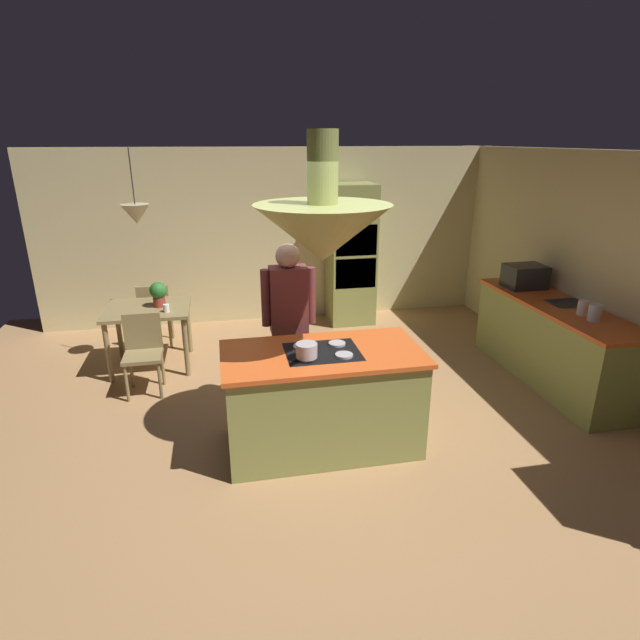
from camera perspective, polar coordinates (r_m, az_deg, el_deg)
The scene contains 18 objects.
ground at distance 4.99m, azimuth -0.22°, elevation -12.51°, with size 8.16×8.16×0.00m, color #AD7F51.
wall_back at distance 7.76m, azimuth -5.24°, elevation 9.35°, with size 6.80×0.10×2.55m, color beige.
wall_right at distance 6.25m, azimuth 29.70°, elevation 4.30°, with size 0.10×7.20×2.55m, color beige.
kitchen_island at distance 4.58m, azimuth 0.26°, elevation -8.86°, with size 1.74×0.90×0.95m.
counter_run_right at distance 6.37m, azimuth 24.58°, elevation -2.22°, with size 0.73×2.30×0.93m.
oven_tower at distance 7.61m, azimuth 3.48°, elevation 7.31°, with size 0.66×0.62×2.06m.
dining_table at distance 6.43m, azimuth -18.70°, elevation 0.42°, with size 0.98×0.85×0.76m.
person_at_island at distance 4.99m, azimuth -3.51°, elevation 0.25°, with size 0.53×0.23×1.73m.
range_hood at distance 4.08m, azimuth 0.29°, elevation 10.13°, with size 1.10×1.10×1.00m.
pendant_light_over_table at distance 6.16m, azimuth -19.94°, elevation 11.11°, with size 0.32×0.32×0.82m.
chair_facing_island at distance 5.88m, azimuth -19.23°, elevation -2.98°, with size 0.40×0.40×0.87m.
chair_by_back_wall at distance 7.08m, azimuth -18.00°, elevation 0.99°, with size 0.40×0.40×0.87m.
potted_plant_on_table at distance 6.34m, azimuth -17.68°, elevation 2.91°, with size 0.20×0.20×0.30m.
cup_on_table at distance 6.15m, azimuth -16.86°, elevation 1.28°, with size 0.07×0.07×0.09m, color white.
canister_flour at distance 5.79m, azimuth 28.46°, elevation 0.73°, with size 0.13×0.13×0.17m, color silver.
canister_sugar at distance 5.92m, azimuth 27.38°, elevation 1.22°, with size 0.10×0.10×0.16m, color silver.
microwave_on_counter at distance 6.73m, azimuth 22.00°, elevation 4.57°, with size 0.46×0.36×0.28m, color #232326.
cooking_pot_on_cooktop at distance 4.21m, azimuth -1.51°, elevation -3.43°, with size 0.18×0.18×0.12m, color #B2B2B7.
Camera 1 is at (-0.81, -4.14, 2.66)m, focal length 28.53 mm.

